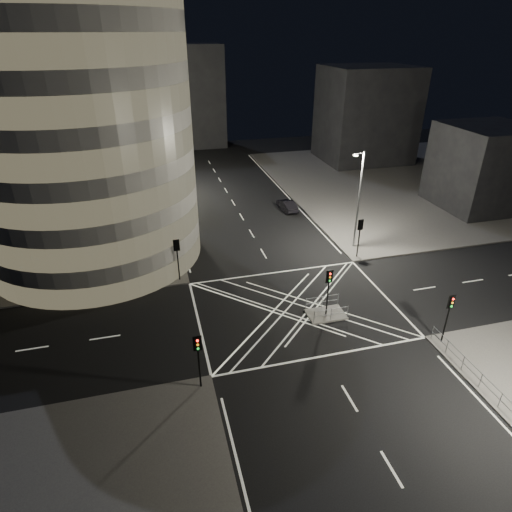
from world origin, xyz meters
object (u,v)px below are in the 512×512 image
object	(u,v)px
traffic_signal_nl	(198,352)
traffic_signal_island	(329,284)
traffic_signal_fr	(360,231)
traffic_signal_nr	(449,310)
street_lamp_left_far	(154,156)
central_island	(326,314)
sedan	(287,205)
traffic_signal_fl	(177,252)
street_lamp_right_far	(358,197)
street_lamp_left_near	(163,204)

from	to	relation	value
traffic_signal_nl	traffic_signal_island	size ratio (longest dim) A/B	1.00
traffic_signal_fr	traffic_signal_nr	size ratio (longest dim) A/B	1.00
traffic_signal_nl	traffic_signal_nr	distance (m)	17.60
traffic_signal_nl	street_lamp_left_far	size ratio (longest dim) A/B	0.40
central_island	traffic_signal_nl	world-z (taller)	traffic_signal_nl
sedan	street_lamp_left_far	bearing A→B (deg)	-35.58
traffic_signal_island	street_lamp_left_far	xyz separation A→B (m)	(-11.44, 31.50, 2.63)
traffic_signal_island	central_island	bearing A→B (deg)	0.00
traffic_signal_fl	traffic_signal_fr	xyz separation A→B (m)	(17.60, 0.00, 0.00)
traffic_signal_nr	street_lamp_right_far	world-z (taller)	street_lamp_right_far
central_island	street_lamp_right_far	distance (m)	13.98
central_island	traffic_signal_fl	distance (m)	13.91
street_lamp_left_far	street_lamp_right_far	distance (m)	28.23
central_island	street_lamp_left_far	xyz separation A→B (m)	(-11.44, 31.50, 5.47)
traffic_signal_fr	traffic_signal_nr	world-z (taller)	same
central_island	traffic_signal_island	distance (m)	2.84
street_lamp_left_far	sedan	bearing A→B (deg)	-31.03
central_island	sedan	xyz separation A→B (m)	(4.04, 22.19, 0.60)
traffic_signal_fr	traffic_signal_island	bearing A→B (deg)	-129.33
traffic_signal_fr	street_lamp_left_far	distance (m)	29.63
traffic_signal_fl	traffic_signal_fr	bearing A→B (deg)	0.00
traffic_signal_island	street_lamp_left_near	size ratio (longest dim) A/B	0.40
sedan	street_lamp_right_far	bearing A→B (deg)	101.63
traffic_signal_nr	street_lamp_left_near	size ratio (longest dim) A/B	0.40
traffic_signal_nl	traffic_signal_island	distance (m)	12.03
traffic_signal_fr	street_lamp_left_near	size ratio (longest dim) A/B	0.40
traffic_signal_nr	traffic_signal_fl	bearing A→B (deg)	142.31
traffic_signal_island	street_lamp_left_near	world-z (taller)	street_lamp_left_near
traffic_signal_nr	street_lamp_right_far	distance (m)	16.03
street_lamp_left_near	sedan	distance (m)	18.41
traffic_signal_nr	sedan	bearing A→B (deg)	95.73
traffic_signal_nl	street_lamp_left_far	world-z (taller)	street_lamp_left_far
central_island	traffic_signal_fr	bearing A→B (deg)	50.67
central_island	traffic_signal_fl	size ratio (longest dim) A/B	0.75
central_island	sedan	world-z (taller)	sedan
central_island	traffic_signal_nr	distance (m)	9.08
central_island	traffic_signal_fr	world-z (taller)	traffic_signal_fr
traffic_signal_nl	street_lamp_left_far	bearing A→B (deg)	90.99
central_island	traffic_signal_nr	bearing A→B (deg)	-37.93
central_island	street_lamp_right_far	xyz separation A→B (m)	(7.44, 10.50, 5.47)
traffic_signal_island	street_lamp_right_far	size ratio (longest dim) A/B	0.40
traffic_signal_fr	street_lamp_right_far	bearing A→B (deg)	73.89
street_lamp_left_near	street_lamp_right_far	distance (m)	19.11
traffic_signal_fr	traffic_signal_nr	xyz separation A→B (m)	(0.00, -13.60, 0.00)
street_lamp_right_far	sedan	xyz separation A→B (m)	(-3.39, 11.69, -4.87)
traffic_signal_fl	traffic_signal_nl	size ratio (longest dim) A/B	1.00
traffic_signal_fl	street_lamp_right_far	world-z (taller)	street_lamp_right_far
traffic_signal_nl	central_island	bearing A→B (deg)	26.14
traffic_signal_fr	traffic_signal_nr	distance (m)	13.60
central_island	traffic_signal_nr	size ratio (longest dim) A/B	0.75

